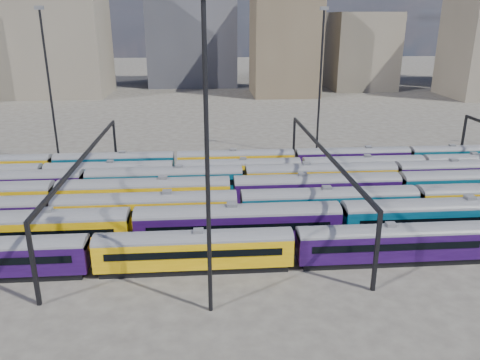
{
  "coord_description": "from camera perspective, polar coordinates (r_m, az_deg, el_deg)",
  "views": [
    {
      "loc": [
        -5.13,
        -56.47,
        23.84
      ],
      "look_at": [
        -0.52,
        3.28,
        3.0
      ],
      "focal_mm": 35.0,
      "sensor_mm": 36.0,
      "label": 1
    }
  ],
  "objects": [
    {
      "name": "rake_3",
      "position": [
        60.33,
        -1.02,
        -1.17
      ],
      "size": [
        132.8,
        3.24,
        5.46
      ],
      "color": "black",
      "rests_on": "ground"
    },
    {
      "name": "mast_1",
      "position": [
        82.91,
        -22.26,
        10.95
      ],
      "size": [
        1.4,
        0.5,
        25.6
      ],
      "color": "black",
      "rests_on": "ground"
    },
    {
      "name": "rake_2",
      "position": [
        56.05,
        -11.36,
        -3.26
      ],
      "size": [
        152.2,
        3.18,
        5.36
      ],
      "color": "black",
      "rests_on": "ground"
    },
    {
      "name": "mast_2",
      "position": [
        35.86,
        -4.04,
        3.14
      ],
      "size": [
        1.4,
        0.5,
        25.6
      ],
      "color": "black",
      "rests_on": "ground"
    },
    {
      "name": "rake_0",
      "position": [
        46.63,
        -5.59,
        -8.07
      ],
      "size": [
        99.24,
        2.91,
        4.89
      ],
      "color": "black",
      "rests_on": "ground"
    },
    {
      "name": "ground",
      "position": [
        61.51,
        0.72,
        -3.63
      ],
      "size": [
        500.0,
        500.0,
        0.0
      ],
      "primitive_type": "plane",
      "color": "#3F3B35",
      "rests_on": "ground"
    },
    {
      "name": "gantry_2",
      "position": [
        60.9,
        10.17,
        2.61
      ],
      "size": [
        0.35,
        40.35,
        8.03
      ],
      "color": "black",
      "rests_on": "ground"
    },
    {
      "name": "rake_1",
      "position": [
        51.58,
        -13.03,
        -5.25
      ],
      "size": [
        136.25,
        3.32,
        5.61
      ],
      "color": "black",
      "rests_on": "ground"
    },
    {
      "name": "mast_3",
      "position": [
        83.53,
        9.78,
        12.12
      ],
      "size": [
        1.4,
        0.5,
        25.6
      ],
      "color": "black",
      "rests_on": "ground"
    },
    {
      "name": "rake_6",
      "position": [
        74.75,
        -7.82,
        2.36
      ],
      "size": [
        113.61,
        2.77,
        4.65
      ],
      "color": "black",
      "rests_on": "ground"
    },
    {
      "name": "rake_4",
      "position": [
        65.21,
        -9.11,
        0.11
      ],
      "size": [
        151.71,
        3.17,
        5.34
      ],
      "color": "black",
      "rests_on": "ground"
    },
    {
      "name": "rake_5",
      "position": [
        69.98,
        -7.93,
        1.18
      ],
      "size": [
        113.51,
        2.77,
        4.65
      ],
      "color": "black",
      "rests_on": "ground"
    },
    {
      "name": "gantry_1",
      "position": [
        60.83,
        -18.38,
        1.89
      ],
      "size": [
        0.35,
        40.35,
        8.03
      ],
      "color": "black",
      "rests_on": "ground"
    }
  ]
}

